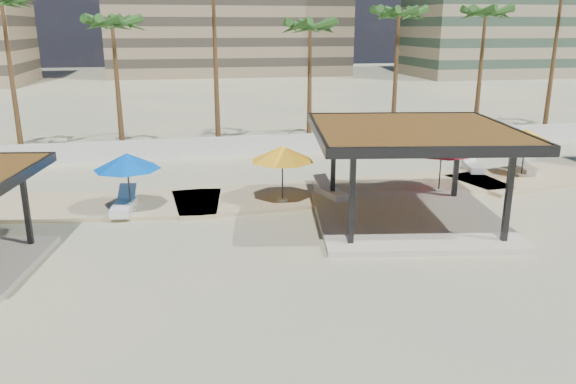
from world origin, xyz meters
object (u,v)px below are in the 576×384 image
object	(u,v)px
lounger_b	(331,192)
lounger_d	(472,166)
lounger_c	(524,168)
umbrella_c	(442,147)
pavilion_central	(412,166)
lounger_a	(124,205)

from	to	relation	value
lounger_b	lounger_d	distance (m)	9.42
lounger_c	umbrella_c	bearing A→B (deg)	120.23
pavilion_central	lounger_d	bearing A→B (deg)	55.00
pavilion_central	lounger_d	xyz separation A→B (m)	(6.57, 6.68, -1.94)
lounger_d	lounger_c	bearing A→B (deg)	-96.95
lounger_b	lounger_c	distance (m)	11.56
umbrella_c	lounger_b	size ratio (longest dim) A/B	1.45
lounger_b	lounger_d	world-z (taller)	lounger_b
lounger_a	lounger_b	world-z (taller)	lounger_a
umbrella_c	lounger_c	distance (m)	6.90
lounger_a	lounger_b	size ratio (longest dim) A/B	1.06
lounger_a	lounger_c	size ratio (longest dim) A/B	1.03
lounger_b	lounger_a	bearing A→B (deg)	76.12
umbrella_c	lounger_a	distance (m)	14.36
lounger_b	umbrella_c	bearing A→B (deg)	-107.18
umbrella_c	lounger_d	world-z (taller)	umbrella_c
umbrella_c	lounger_c	bearing A→B (deg)	22.49
umbrella_c	lounger_b	world-z (taller)	umbrella_c
pavilion_central	lounger_b	xyz separation A→B (m)	(-2.28, 3.44, -1.94)
pavilion_central	lounger_b	world-z (taller)	pavilion_central
pavilion_central	lounger_b	bearing A→B (deg)	133.04
umbrella_c	lounger_a	bearing A→B (deg)	179.79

